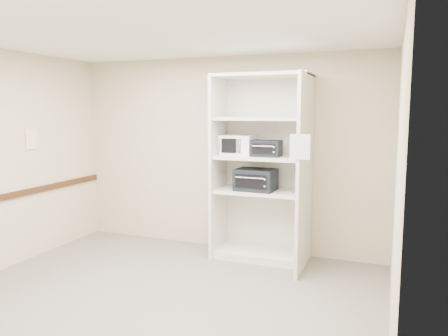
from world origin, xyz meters
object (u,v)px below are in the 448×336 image
(shelving_unit, at_px, (265,174))
(toaster_oven_upper, at_px, (266,148))
(microwave, at_px, (238,145))
(toaster_oven_lower, at_px, (256,180))

(shelving_unit, height_order, toaster_oven_upper, shelving_unit)
(shelving_unit, bearing_deg, toaster_oven_upper, -40.26)
(shelving_unit, xyz_separation_m, microwave, (-0.40, 0.05, 0.37))
(microwave, bearing_deg, toaster_oven_lower, -17.63)
(toaster_oven_upper, bearing_deg, toaster_oven_lower, -171.79)
(microwave, bearing_deg, toaster_oven_upper, -9.73)
(toaster_oven_lower, bearing_deg, microwave, 164.87)
(shelving_unit, distance_m, toaster_oven_lower, 0.14)
(microwave, relative_size, toaster_oven_lower, 0.86)
(shelving_unit, distance_m, microwave, 0.55)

